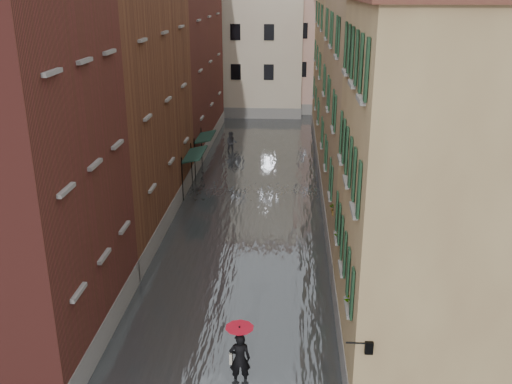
% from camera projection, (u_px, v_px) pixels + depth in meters
% --- Properties ---
extents(ground, '(120.00, 120.00, 0.00)m').
position_uv_depth(ground, '(230.00, 315.00, 21.78)').
color(ground, '#4F4F51').
rests_on(ground, ground).
extents(floodwater, '(10.00, 60.00, 0.20)m').
position_uv_depth(floodwater, '(253.00, 196.00, 33.94)').
color(floodwater, '#4B5154').
rests_on(floodwater, ground).
extents(building_left_near, '(6.00, 8.00, 13.00)m').
position_uv_depth(building_left_near, '(1.00, 165.00, 18.11)').
color(building_left_near, maroon).
rests_on(building_left_near, ground).
extents(building_left_mid, '(6.00, 14.00, 12.50)m').
position_uv_depth(building_left_mid, '(108.00, 105.00, 28.52)').
color(building_left_mid, brown).
rests_on(building_left_mid, ground).
extents(building_left_far, '(6.00, 16.00, 14.00)m').
position_uv_depth(building_left_far, '(169.00, 55.00, 42.34)').
color(building_left_far, maroon).
rests_on(building_left_far, ground).
extents(building_right_near, '(6.00, 8.00, 11.50)m').
position_uv_depth(building_right_near, '(446.00, 197.00, 17.52)').
color(building_right_near, '#93744C').
rests_on(building_right_near, ground).
extents(building_right_mid, '(6.00, 14.00, 13.00)m').
position_uv_depth(building_right_mid, '(391.00, 104.00, 27.58)').
color(building_right_mid, '#A28062').
rests_on(building_right_mid, ground).
extents(building_right_far, '(6.00, 16.00, 11.50)m').
position_uv_depth(building_right_far, '(358.00, 74.00, 41.91)').
color(building_right_far, '#93744C').
rests_on(building_right_far, ground).
extents(building_end_cream, '(12.00, 9.00, 13.00)m').
position_uv_depth(building_end_cream, '(240.00, 44.00, 55.40)').
color(building_end_cream, beige).
rests_on(building_end_cream, ground).
extents(building_end_pink, '(10.00, 9.00, 12.00)m').
position_uv_depth(building_end_pink, '(332.00, 48.00, 56.90)').
color(building_end_pink, tan).
rests_on(building_end_pink, ground).
extents(awning_near, '(1.09, 3.15, 2.80)m').
position_uv_depth(awning_near, '(194.00, 155.00, 33.52)').
color(awning_near, '#142D23').
rests_on(awning_near, ground).
extents(awning_far, '(1.09, 2.88, 2.80)m').
position_uv_depth(awning_far, '(205.00, 138.00, 37.39)').
color(awning_far, '#142D23').
rests_on(awning_far, ground).
extents(wall_lantern, '(0.71, 0.22, 0.35)m').
position_uv_depth(wall_lantern, '(368.00, 346.00, 14.86)').
color(wall_lantern, black).
rests_on(wall_lantern, ground).
extents(window_planters, '(0.59, 8.30, 0.84)m').
position_uv_depth(window_planters, '(343.00, 237.00, 20.14)').
color(window_planters, '#966231').
rests_on(window_planters, ground).
extents(pedestrian_main, '(0.89, 0.89, 2.06)m').
position_uv_depth(pedestrian_main, '(240.00, 351.00, 17.65)').
color(pedestrian_main, black).
rests_on(pedestrian_main, ground).
extents(pedestrian_far, '(0.90, 0.74, 1.70)m').
position_uv_depth(pedestrian_far, '(231.00, 143.00, 42.42)').
color(pedestrian_far, black).
rests_on(pedestrian_far, ground).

